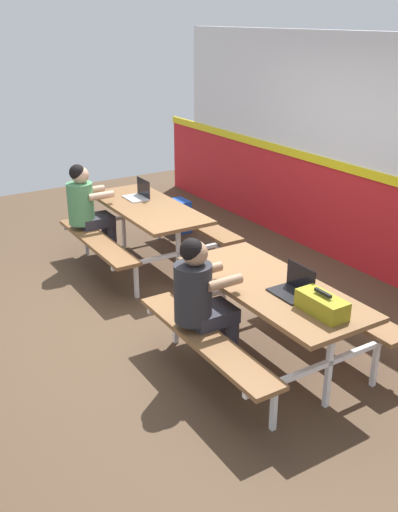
% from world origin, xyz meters
% --- Properties ---
extents(ground_plane, '(10.00, 10.00, 0.02)m').
position_xyz_m(ground_plane, '(0.00, 0.00, -0.01)').
color(ground_plane, '#4C3826').
extents(accent_backdrop, '(8.00, 0.14, 2.60)m').
position_xyz_m(accent_backdrop, '(0.00, 2.29, 1.25)').
color(accent_backdrop, red).
rests_on(accent_backdrop, ground).
extents(picnic_table_left, '(1.78, 1.57, 0.74)m').
position_xyz_m(picnic_table_left, '(-1.20, 0.25, 0.57)').
color(picnic_table_left, brown).
rests_on(picnic_table_left, ground).
extents(picnic_table_right, '(1.78, 1.57, 0.74)m').
position_xyz_m(picnic_table_right, '(1.20, 0.12, 0.57)').
color(picnic_table_right, brown).
rests_on(picnic_table_right, ground).
extents(student_nearer, '(0.36, 0.53, 1.21)m').
position_xyz_m(student_nearer, '(-1.65, -0.30, 0.71)').
color(student_nearer, '#2D2D38').
rests_on(student_nearer, ground).
extents(student_further, '(0.36, 0.53, 1.21)m').
position_xyz_m(student_further, '(1.01, -0.43, 0.71)').
color(student_further, '#2D2D38').
rests_on(student_further, ground).
extents(laptop_silver, '(0.32, 0.22, 0.22)m').
position_xyz_m(laptop_silver, '(-1.51, 0.30, 0.79)').
color(laptop_silver, silver).
rests_on(laptop_silver, picnic_table_left).
extents(laptop_dark, '(0.32, 0.22, 0.22)m').
position_xyz_m(laptop_dark, '(1.42, 0.16, 0.79)').
color(laptop_dark, black).
rests_on(laptop_dark, picnic_table_right).
extents(toolbox_grey, '(0.40, 0.18, 0.18)m').
position_xyz_m(toolbox_grey, '(1.78, 0.11, 0.81)').
color(toolbox_grey, olive).
rests_on(toolbox_grey, picnic_table_right).
extents(backpack_dark, '(0.30, 0.22, 0.44)m').
position_xyz_m(backpack_dark, '(-2.01, 1.18, 0.22)').
color(backpack_dark, '#1E47B2').
rests_on(backpack_dark, ground).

